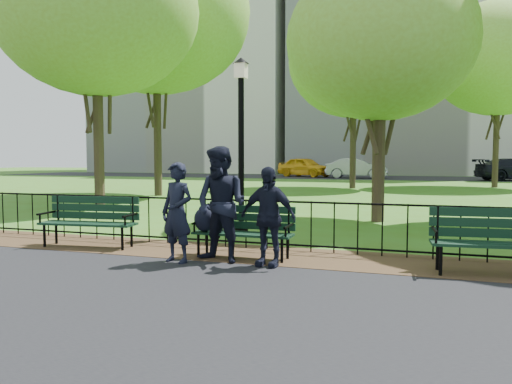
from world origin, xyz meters
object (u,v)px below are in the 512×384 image
(tree_near_e, at_px, (381,41))
(lamppost, at_px, (241,139))
(tree_near_w, at_px, (96,8))
(park_bench_left_a, at_px, (91,216))
(person_left, at_px, (177,212))
(sedan_silver, at_px, (357,168))
(tree_far_e, at_px, (499,59))
(person_mid, at_px, (221,204))
(tree_far_c, at_px, (354,62))
(taxi, at_px, (305,167))
(person_right, at_px, (268,216))
(tree_mid_w, at_px, (156,13))
(park_bench_right_a, at_px, (497,234))
(park_bench_main, at_px, (228,223))

(tree_near_e, bearing_deg, lamppost, -129.42)
(tree_near_w, bearing_deg, park_bench_left_a, -55.17)
(park_bench_left_a, relative_size, lamppost, 0.49)
(person_left, bearing_deg, park_bench_left_a, 175.23)
(lamppost, height_order, sedan_silver, lamppost)
(person_left, bearing_deg, lamppost, 105.02)
(lamppost, bearing_deg, sedan_silver, 92.54)
(tree_far_e, distance_m, person_mid, 24.66)
(park_bench_left_a, distance_m, person_left, 2.30)
(tree_far_c, height_order, person_left, tree_far_c)
(tree_near_e, distance_m, tree_far_e, 17.83)
(taxi, bearing_deg, park_bench_left_a, -149.03)
(person_left, xyz_separation_m, person_right, (1.43, 0.19, -0.03))
(park_bench_left_a, xyz_separation_m, tree_near_e, (4.71, 5.43, 4.01))
(person_right, distance_m, taxi, 34.82)
(park_bench_left_a, bearing_deg, tree_mid_w, 107.76)
(park_bench_right_a, xyz_separation_m, tree_far_c, (-4.59, 19.19, 6.07))
(park_bench_right_a, height_order, person_left, person_left)
(person_right, bearing_deg, person_mid, -175.21)
(park_bench_right_a, relative_size, person_mid, 1.01)
(tree_far_c, distance_m, taxi, 16.57)
(park_bench_main, distance_m, park_bench_left_a, 2.78)
(person_right, bearing_deg, sedan_silver, 102.65)
(park_bench_main, relative_size, tree_near_e, 0.25)
(park_bench_left_a, xyz_separation_m, tree_mid_w, (-5.08, 11.37, 7.16))
(park_bench_right_a, xyz_separation_m, sedan_silver, (-6.01, 32.06, 0.22))
(park_bench_right_a, distance_m, tree_near_w, 14.31)
(tree_far_c, xyz_separation_m, sedan_silver, (-1.42, 12.87, -5.85))
(person_left, distance_m, person_right, 1.44)
(park_bench_left_a, bearing_deg, tree_far_e, 60.70)
(lamppost, distance_m, taxi, 31.77)
(taxi, bearing_deg, tree_near_w, -156.98)
(park_bench_main, xyz_separation_m, lamppost, (-0.65, 2.39, 1.47))
(park_bench_left_a, xyz_separation_m, tree_near_w, (-4.48, 6.43, 5.96))
(person_right, relative_size, sedan_silver, 0.32)
(lamppost, bearing_deg, park_bench_right_a, -26.37)
(person_mid, bearing_deg, lamppost, 117.01)
(tree_far_c, relative_size, sedan_silver, 2.00)
(park_bench_main, relative_size, sedan_silver, 0.35)
(tree_far_c, relative_size, taxi, 1.97)
(person_right, bearing_deg, tree_far_e, 83.27)
(lamppost, bearing_deg, tree_far_e, 69.81)
(tree_near_w, bearing_deg, sedan_silver, 78.34)
(person_left, xyz_separation_m, person_mid, (0.65, 0.23, 0.12))
(tree_near_e, bearing_deg, person_mid, -107.64)
(park_bench_main, bearing_deg, person_right, -27.69)
(park_bench_main, height_order, tree_mid_w, tree_mid_w)
(person_left, xyz_separation_m, sedan_silver, (-1.37, 32.76, 0.00))
(tree_far_c, bearing_deg, lamppost, -90.33)
(tree_near_w, height_order, tree_mid_w, tree_mid_w)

